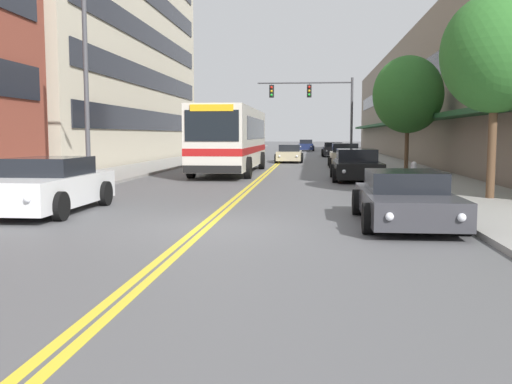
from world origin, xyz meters
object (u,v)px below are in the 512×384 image
object	(u,v)px
city_bus	(232,137)
street_tree_right_mid	(408,95)
car_navy_moving_second	(306,146)
street_tree_right_near	(496,54)
car_black_parked_right_mid	(357,166)
car_beige_moving_lead	(289,154)
fire_hydrant	(414,174)
car_charcoal_parked_right_end	(333,150)
street_lamp_left_near	(92,34)
car_silver_parked_left_near	(222,153)
car_champagne_parked_right_far	(345,156)
traffic_signal_mast	(318,102)
car_white_parked_left_mid	(48,186)
car_dark_grey_parked_right_foreground	(405,199)

from	to	relation	value
city_bus	street_tree_right_mid	bearing A→B (deg)	3.28
car_navy_moving_second	street_tree_right_mid	distance (m)	41.21
street_tree_right_near	car_black_parked_right_mid	bearing A→B (deg)	112.21
car_beige_moving_lead	fire_hydrant	world-z (taller)	car_beige_moving_lead
car_charcoal_parked_right_end	street_lamp_left_near	xyz separation A→B (m)	(-9.34, -34.14, 4.71)
city_bus	fire_hydrant	distance (m)	11.72
car_silver_parked_left_near	car_navy_moving_second	distance (m)	29.54
car_champagne_parked_right_far	fire_hydrant	world-z (taller)	car_champagne_parked_right_far
car_navy_moving_second	car_charcoal_parked_right_end	bearing A→B (deg)	-81.51
car_black_parked_right_mid	car_silver_parked_left_near	bearing A→B (deg)	117.36
car_navy_moving_second	fire_hydrant	size ratio (longest dim) A/B	5.25
car_navy_moving_second	street_tree_right_mid	world-z (taller)	street_tree_right_mid
car_silver_parked_left_near	street_lamp_left_near	bearing A→B (deg)	-91.84
car_black_parked_right_mid	fire_hydrant	distance (m)	4.66
fire_hydrant	car_navy_moving_second	bearing A→B (deg)	94.95
car_silver_parked_left_near	traffic_signal_mast	world-z (taller)	traffic_signal_mast
car_silver_parked_left_near	car_navy_moving_second	world-z (taller)	car_navy_moving_second
city_bus	street_tree_right_mid	distance (m)	9.29
car_charcoal_parked_right_end	fire_hydrant	distance (m)	32.16
car_navy_moving_second	car_champagne_parked_right_far	bearing A→B (deg)	-85.61
street_lamp_left_near	street_tree_right_mid	xyz separation A→B (m)	(12.23, 11.20, -1.31)
street_lamp_left_near	street_tree_right_near	world-z (taller)	street_lamp_left_near
car_navy_moving_second	street_tree_right_near	xyz separation A→B (m)	(5.89, -53.50, 3.64)
city_bus	car_navy_moving_second	size ratio (longest dim) A/B	2.50
street_lamp_left_near	street_tree_right_near	distance (m)	12.72
car_charcoal_parked_right_end	street_lamp_left_near	bearing A→B (deg)	-105.30
car_champagne_parked_right_far	street_tree_right_near	distance (m)	18.80
street_tree_right_mid	car_black_parked_right_mid	bearing A→B (deg)	-121.06
car_navy_moving_second	street_tree_right_mid	bearing A→B (deg)	-82.25
car_white_parked_left_mid	car_charcoal_parked_right_end	bearing A→B (deg)	77.46
street_lamp_left_near	city_bus	bearing A→B (deg)	73.27
street_lamp_left_near	fire_hydrant	world-z (taller)	street_lamp_left_near
car_silver_parked_left_near	car_white_parked_left_mid	size ratio (longest dim) A/B	0.93
car_navy_moving_second	street_tree_right_mid	xyz separation A→B (m)	(5.54, -40.69, 3.37)
car_white_parked_left_mid	car_champagne_parked_right_far	distance (m)	23.19
car_silver_parked_left_near	street_tree_right_mid	world-z (taller)	street_tree_right_mid
street_lamp_left_near	car_black_parked_right_mid	bearing A→B (deg)	34.34
car_black_parked_right_mid	car_dark_grey_parked_right_foreground	bearing A→B (deg)	-89.53
car_dark_grey_parked_right_foreground	car_beige_moving_lead	distance (m)	28.76
car_white_parked_left_mid	street_lamp_left_near	size ratio (longest dim) A/B	0.52
car_beige_moving_lead	street_lamp_left_near	size ratio (longest dim) A/B	0.51
traffic_signal_mast	fire_hydrant	bearing A→B (deg)	-81.57
fire_hydrant	street_tree_right_near	bearing A→B (deg)	-66.61
car_dark_grey_parked_right_foreground	car_champagne_parked_right_far	size ratio (longest dim) A/B	1.07
fire_hydrant	car_silver_parked_left_near	bearing A→B (deg)	116.14
car_white_parked_left_mid	car_black_parked_right_mid	bearing A→B (deg)	52.45
car_white_parked_left_mid	car_champagne_parked_right_far	xyz separation A→B (m)	(8.74, 21.47, 0.00)
city_bus	car_charcoal_parked_right_end	bearing A→B (deg)	75.35
traffic_signal_mast	street_tree_right_near	bearing A→B (deg)	-79.29
street_lamp_left_near	car_beige_moving_lead	bearing A→B (deg)	75.63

